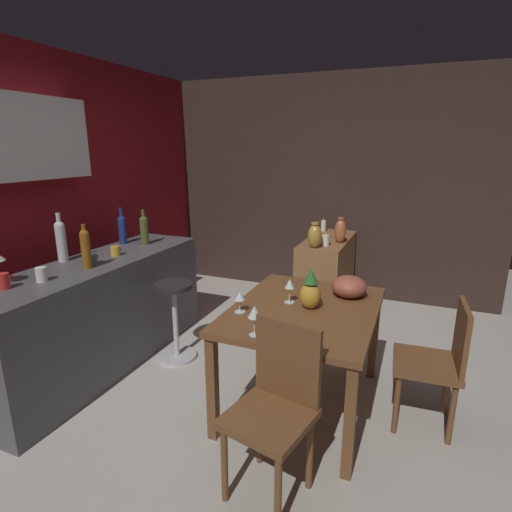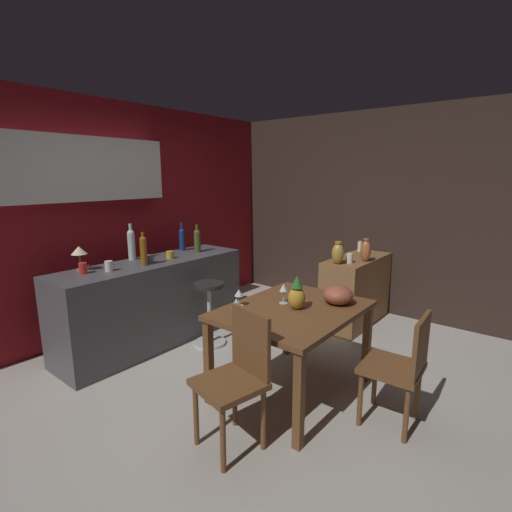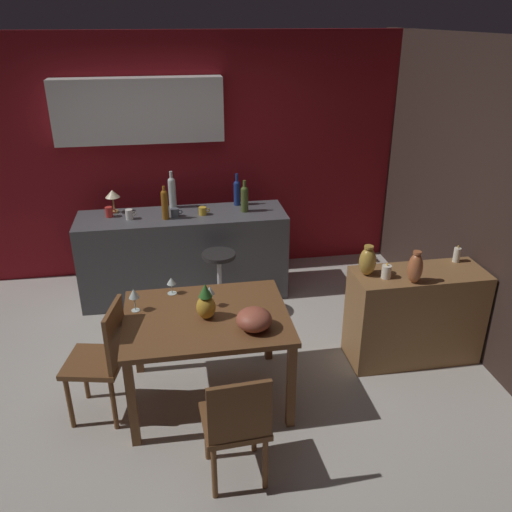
# 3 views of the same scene
# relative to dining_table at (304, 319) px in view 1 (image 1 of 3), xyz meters

# --- Properties ---
(ground_plane) EXTENTS (9.00, 9.00, 0.00)m
(ground_plane) POSITION_rel_dining_table_xyz_m (-0.15, 0.31, -0.65)
(ground_plane) COLOR #B7B2A8
(wall_kitchen_back) EXTENTS (5.20, 0.33, 2.60)m
(wall_kitchen_back) POSITION_rel_dining_table_xyz_m (-0.21, 2.38, 0.76)
(wall_kitchen_back) COLOR maroon
(wall_kitchen_back) RESTS_ON ground_plane
(wall_side_right) EXTENTS (0.10, 4.40, 2.60)m
(wall_side_right) POSITION_rel_dining_table_xyz_m (2.40, 0.61, 0.65)
(wall_side_right) COLOR #33231E
(wall_side_right) RESTS_ON ground_plane
(dining_table) EXTENTS (1.20, 0.93, 0.74)m
(dining_table) POSITION_rel_dining_table_xyz_m (0.00, 0.00, 0.00)
(dining_table) COLOR brown
(dining_table) RESTS_ON ground_plane
(kitchen_counter) EXTENTS (2.10, 0.60, 0.90)m
(kitchen_counter) POSITION_rel_dining_table_xyz_m (-0.10, 1.71, -0.20)
(kitchen_counter) COLOR #4C4C51
(kitchen_counter) RESTS_ON ground_plane
(sideboard_cabinet) EXTENTS (1.10, 0.44, 0.82)m
(sideboard_cabinet) POSITION_rel_dining_table_xyz_m (1.78, 0.24, -0.24)
(sideboard_cabinet) COLOR olive
(sideboard_cabinet) RESTS_ON ground_plane
(chair_near_window) EXTENTS (0.48, 0.48, 0.92)m
(chair_near_window) POSITION_rel_dining_table_xyz_m (-0.76, -0.06, -0.14)
(chair_near_window) COLOR brown
(chair_near_window) RESTS_ON ground_plane
(chair_by_doorway) EXTENTS (0.42, 0.42, 0.86)m
(chair_by_doorway) POSITION_rel_dining_table_xyz_m (0.10, -0.85, -0.18)
(chair_by_doorway) COLOR brown
(chair_by_doorway) RESTS_ON ground_plane
(bar_stool) EXTENTS (0.34, 0.34, 0.68)m
(bar_stool) POSITION_rel_dining_table_xyz_m (0.21, 1.19, -0.29)
(bar_stool) COLOR #262323
(bar_stool) RESTS_ON ground_plane
(wine_glass_left) EXTENTS (0.08, 0.08, 0.18)m
(wine_glass_left) POSITION_rel_dining_table_xyz_m (-0.51, 0.15, 0.23)
(wine_glass_left) COLOR silver
(wine_glass_left) RESTS_ON dining_table
(wine_glass_right) EXTENTS (0.07, 0.07, 0.14)m
(wine_glass_right) POSITION_rel_dining_table_xyz_m (-0.24, 0.37, 0.19)
(wine_glass_right) COLOR silver
(wine_glass_right) RESTS_ON dining_table
(wine_glass_center) EXTENTS (0.07, 0.07, 0.17)m
(wine_glass_center) POSITION_rel_dining_table_xyz_m (0.04, 0.12, 0.22)
(wine_glass_center) COLOR silver
(wine_glass_center) RESTS_ON dining_table
(pineapple_centerpiece) EXTENTS (0.14, 0.14, 0.28)m
(pineapple_centerpiece) POSITION_rel_dining_table_xyz_m (-0.00, -0.03, 0.21)
(pineapple_centerpiece) COLOR gold
(pineapple_centerpiece) RESTS_ON dining_table
(fruit_bowl) EXTENTS (0.25, 0.25, 0.15)m
(fruit_bowl) POSITION_rel_dining_table_xyz_m (0.32, -0.24, 0.16)
(fruit_bowl) COLOR #9E4C38
(fruit_bowl) RESTS_ON dining_table
(wine_bottle_cobalt) EXTENTS (0.07, 0.07, 0.34)m
(wine_bottle_cobalt) POSITION_rel_dining_table_xyz_m (0.49, 1.91, 0.40)
(wine_bottle_cobalt) COLOR navy
(wine_bottle_cobalt) RESTS_ON kitchen_counter
(wine_bottle_olive) EXTENTS (0.08, 0.08, 0.33)m
(wine_bottle_olive) POSITION_rel_dining_table_xyz_m (0.54, 1.70, 0.40)
(wine_bottle_olive) COLOR #475623
(wine_bottle_olive) RESTS_ON kitchen_counter
(wine_bottle_clear) EXTENTS (0.08, 0.08, 0.39)m
(wine_bottle_clear) POSITION_rel_dining_table_xyz_m (-0.18, 1.95, 0.43)
(wine_bottle_clear) COLOR silver
(wine_bottle_clear) RESTS_ON kitchen_counter
(wine_bottle_amber) EXTENTS (0.07, 0.07, 0.34)m
(wine_bottle_amber) POSITION_rel_dining_table_xyz_m (-0.26, 1.62, 0.41)
(wine_bottle_amber) COLOR #8C5114
(wine_bottle_amber) RESTS_ON kitchen_counter
(cup_mustard) EXTENTS (0.11, 0.08, 0.08)m
(cup_mustard) POSITION_rel_dining_table_xyz_m (0.11, 1.67, 0.29)
(cup_mustard) COLOR gold
(cup_mustard) RESTS_ON kitchen_counter
(cup_white) EXTENTS (0.11, 0.07, 0.10)m
(cup_white) POSITION_rel_dining_table_xyz_m (-0.61, 1.67, 0.30)
(cup_white) COLOR white
(cup_white) RESTS_ON kitchen_counter
(cup_slate) EXTENTS (0.12, 0.09, 0.08)m
(cup_slate) POSITION_rel_dining_table_xyz_m (-0.17, 1.67, 0.29)
(cup_slate) COLOR #515660
(cup_slate) RESTS_ON kitchen_counter
(cup_red) EXTENTS (0.11, 0.07, 0.10)m
(cup_red) POSITION_rel_dining_table_xyz_m (-0.81, 1.77, 0.30)
(cup_red) COLOR red
(cup_red) RESTS_ON kitchen_counter
(pillar_candle_tall) EXTENTS (0.06, 0.06, 0.15)m
(pillar_candle_tall) POSITION_rel_dining_table_xyz_m (2.17, 0.38, 0.23)
(pillar_candle_tall) COLOR white
(pillar_candle_tall) RESTS_ON sideboard_cabinet
(pillar_candle_short) EXTENTS (0.08, 0.08, 0.13)m
(pillar_candle_short) POSITION_rel_dining_table_xyz_m (1.46, 0.20, 0.22)
(pillar_candle_short) COLOR white
(pillar_candle_short) RESTS_ON sideboard_cabinet
(vase_copper) EXTENTS (0.12, 0.12, 0.27)m
(vase_copper) POSITION_rel_dining_table_xyz_m (1.64, 0.09, 0.29)
(vase_copper) COLOR #B26038
(vase_copper) RESTS_ON sideboard_cabinet
(vase_brass) EXTENTS (0.14, 0.14, 0.25)m
(vase_brass) POSITION_rel_dining_table_xyz_m (1.32, 0.28, 0.29)
(vase_brass) COLOR #B78C38
(vase_brass) RESTS_ON sideboard_cabinet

